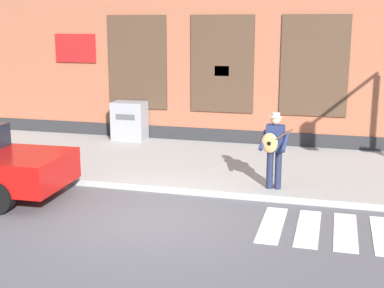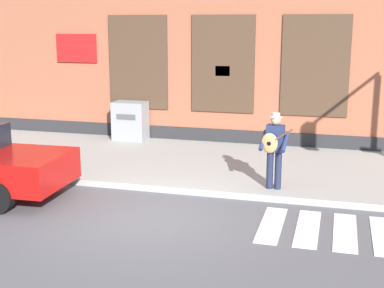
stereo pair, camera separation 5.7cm
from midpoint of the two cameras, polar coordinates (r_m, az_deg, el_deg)
ground_plane at (r=10.56m, az=-4.25°, el=-7.94°), size 160.00×160.00×0.00m
sidewalk at (r=14.22m, az=1.22°, el=-2.12°), size 28.00×4.89×0.15m
busker at (r=11.74m, az=8.88°, el=-0.25°), size 0.71×0.57×1.70m
utility_box at (r=16.79m, az=-6.50°, el=2.47°), size 1.02×0.70×1.20m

